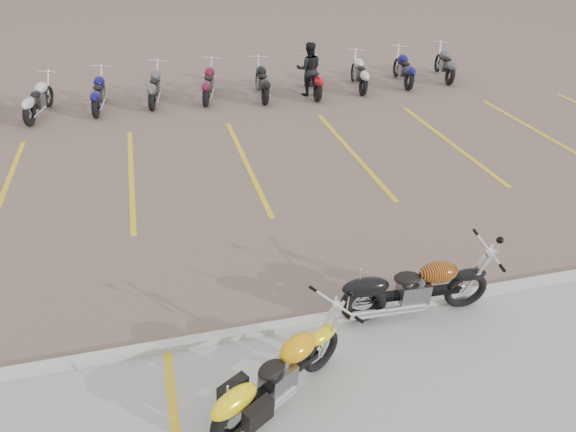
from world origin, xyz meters
name	(u,v)px	position (x,y,z in m)	size (l,w,h in m)	color
ground	(288,252)	(0.00, 0.00, 0.00)	(100.00, 100.00, 0.00)	brown
curb	(321,320)	(0.00, -2.00, 0.06)	(60.00, 0.18, 0.12)	#ADAAA3
parking_stripes	(246,163)	(0.00, 4.00, 0.00)	(38.00, 5.50, 0.01)	gold
yellow_cruiser	(275,377)	(-1.02, -3.32, 0.45)	(1.95, 1.27, 0.91)	black
flame_cruiser	(411,289)	(1.36, -2.13, 0.48)	(2.34, 0.38, 0.96)	black
person_b	(309,69)	(2.95, 8.71, 0.84)	(0.81, 0.63, 1.67)	black
bg_bike_row	(208,83)	(-0.24, 9.01, 0.55)	(17.38, 2.06, 1.10)	black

